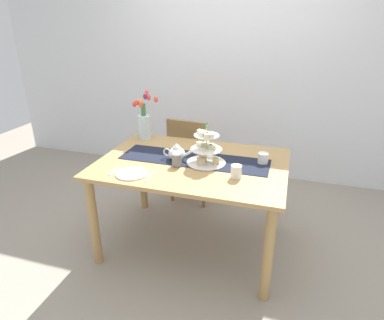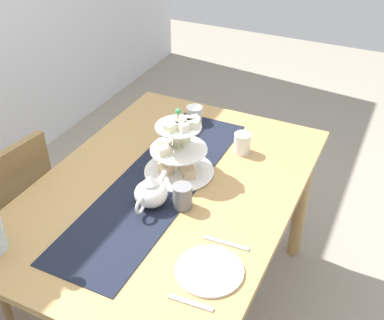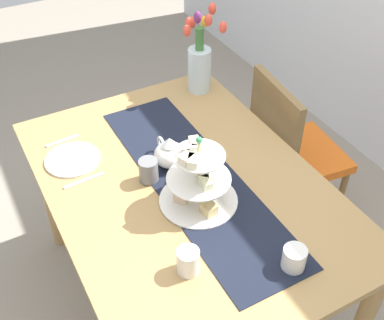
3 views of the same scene
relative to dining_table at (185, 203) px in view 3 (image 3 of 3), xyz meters
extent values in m
plane|color=gray|center=(0.00, 0.00, -0.67)|extent=(8.00, 8.00, 0.00)
cube|color=tan|center=(0.00, 0.00, 0.10)|extent=(1.45, 1.02, 0.03)
cylinder|color=tan|center=(-0.65, -0.44, -0.29)|extent=(0.07, 0.07, 0.75)
cylinder|color=tan|center=(-0.65, 0.44, -0.29)|extent=(0.07, 0.07, 0.75)
cylinder|color=olive|center=(-0.03, 0.97, -0.46)|extent=(0.04, 0.04, 0.41)
cylinder|color=olive|center=(-0.39, 1.01, -0.46)|extent=(0.04, 0.04, 0.41)
cylinder|color=olive|center=(-0.07, 0.61, -0.46)|extent=(0.04, 0.04, 0.41)
cylinder|color=olive|center=(-0.42, 0.65, -0.46)|extent=(0.04, 0.04, 0.41)
cube|color=orange|center=(-0.23, 0.81, -0.23)|extent=(0.46, 0.46, 0.05)
cube|color=olive|center=(-0.25, 0.62, 0.02)|extent=(0.42, 0.08, 0.45)
cube|color=black|center=(0.00, 0.04, 0.11)|extent=(1.18, 0.33, 0.00)
cylinder|color=beige|center=(0.11, 0.00, 0.26)|extent=(0.01, 0.01, 0.28)
cylinder|color=white|center=(0.11, 0.00, 0.12)|extent=(0.30, 0.30, 0.01)
cylinder|color=white|center=(0.11, 0.00, 0.23)|extent=(0.24, 0.24, 0.01)
cylinder|color=white|center=(0.11, 0.00, 0.34)|extent=(0.19, 0.19, 0.01)
cube|color=#E1C37E|center=(0.19, 0.00, 0.14)|extent=(0.06, 0.05, 0.04)
cube|color=beige|center=(0.07, 0.04, 0.14)|extent=(0.06, 0.07, 0.05)
cube|color=beige|center=(0.08, -0.06, 0.15)|extent=(0.07, 0.07, 0.05)
cube|color=beige|center=(0.16, 0.00, 0.25)|extent=(0.06, 0.04, 0.03)
cube|color=silver|center=(0.14, 0.03, 0.25)|extent=(0.07, 0.06, 0.03)
cube|color=beige|center=(0.10, 0.06, 0.25)|extent=(0.05, 0.06, 0.03)
cube|color=#F2E8B9|center=(0.05, 0.04, 0.25)|extent=(0.07, 0.06, 0.03)
cube|color=beige|center=(0.07, 0.01, 0.36)|extent=(0.06, 0.05, 0.03)
cube|color=#F2E7C9|center=(0.09, -0.03, 0.36)|extent=(0.06, 0.07, 0.03)
cube|color=beige|center=(0.12, -0.06, 0.36)|extent=(0.05, 0.07, 0.03)
cube|color=#EEE7C1|center=(0.15, -0.04, 0.36)|extent=(0.07, 0.06, 0.03)
sphere|color=#389356|center=(0.11, 0.00, 0.41)|extent=(0.02, 0.02, 0.02)
ellipsoid|color=white|center=(-0.13, 0.00, 0.17)|extent=(0.13, 0.13, 0.10)
cone|color=white|center=(-0.13, 0.00, 0.23)|extent=(0.06, 0.06, 0.04)
cylinder|color=white|center=(-0.04, 0.00, 0.18)|extent=(0.07, 0.02, 0.06)
torus|color=white|center=(-0.21, 0.00, 0.17)|extent=(0.07, 0.01, 0.07)
cylinder|color=silver|center=(-0.58, 0.39, 0.22)|extent=(0.11, 0.11, 0.22)
cylinder|color=#3D7538|center=(-0.58, 0.39, 0.38)|extent=(0.04, 0.04, 0.12)
ellipsoid|color=#EF4C38|center=(-0.53, 0.40, 0.50)|extent=(0.04, 0.04, 0.06)
ellipsoid|color=#EF4C38|center=(-0.48, 0.45, 0.47)|extent=(0.04, 0.04, 0.06)
ellipsoid|color=#EF4C38|center=(-0.57, 0.44, 0.53)|extent=(0.04, 0.04, 0.06)
ellipsoid|color=yellow|center=(-0.62, 0.44, 0.44)|extent=(0.04, 0.04, 0.06)
ellipsoid|color=#EF4C38|center=(-0.67, 0.40, 0.43)|extent=(0.04, 0.04, 0.06)
ellipsoid|color=#EF4C38|center=(-0.62, 0.35, 0.46)|extent=(0.04, 0.04, 0.06)
ellipsoid|color=#EF4C38|center=(-0.56, 0.31, 0.45)|extent=(0.04, 0.04, 0.06)
ellipsoid|color=#6B2860|center=(-0.54, 0.35, 0.52)|extent=(0.04, 0.04, 0.06)
cylinder|color=white|center=(0.53, 0.13, 0.15)|extent=(0.08, 0.08, 0.08)
cylinder|color=white|center=(-0.35, -0.35, 0.12)|extent=(0.23, 0.23, 0.01)
cube|color=silver|center=(-0.50, -0.35, 0.11)|extent=(0.03, 0.15, 0.01)
cube|color=silver|center=(-0.21, -0.35, 0.11)|extent=(0.02, 0.17, 0.01)
cylinder|color=slate|center=(-0.09, -0.11, 0.16)|extent=(0.08, 0.08, 0.09)
cylinder|color=white|center=(0.37, -0.19, 0.16)|extent=(0.08, 0.08, 0.09)
camera|label=1|loc=(0.69, -2.26, 1.13)|focal=30.83mm
camera|label=2|loc=(-1.38, -0.77, 1.32)|focal=45.12mm
camera|label=3|loc=(1.25, -0.65, 1.44)|focal=45.84mm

